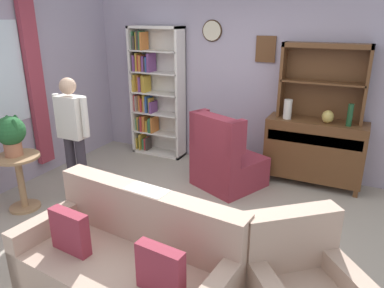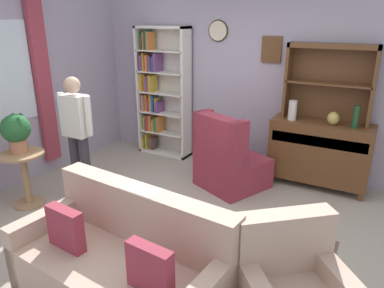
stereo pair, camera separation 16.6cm
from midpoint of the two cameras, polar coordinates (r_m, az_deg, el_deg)
The scene contains 17 objects.
ground_plane at distance 4.17m, azimuth -1.42°, elevation -13.14°, with size 5.40×4.60×0.02m, color #9E9384.
wall_back at distance 5.52m, azimuth 9.78°, elevation 10.55°, with size 5.00×0.09×2.80m.
wall_left at distance 5.31m, azimuth -26.18°, elevation 8.44°, with size 0.16×4.20×2.80m.
area_rug at distance 3.86m, azimuth -1.07°, elevation -15.85°, with size 2.91×1.77×0.01m, color brown.
bookshelf at distance 6.05m, azimuth -4.34°, elevation 8.08°, with size 0.90×0.30×2.10m.
sideboard at distance 5.22m, azimuth 20.29°, elevation -1.10°, with size 1.30×0.45×0.92m.
sideboard_hutch at distance 5.08m, azimuth 21.89°, elevation 10.46°, with size 1.10×0.26×1.00m.
vase_tall at distance 5.05m, azimuth 16.50°, elevation 5.12°, with size 0.11×0.11×0.26m, color beige.
vase_round at distance 5.00m, azimuth 22.28°, elevation 3.75°, with size 0.15×0.15×0.17m, color tan.
bottle_wine at distance 4.95m, azimuth 25.30°, elevation 3.87°, with size 0.07×0.07×0.29m, color #194223.
couch_floral at distance 3.15m, azimuth -9.30°, elevation -18.48°, with size 1.87×1.01×0.90m.
wingback_chair at distance 4.92m, azimuth 6.69°, elevation -2.77°, with size 1.04×1.05×1.05m.
plant_stand at distance 4.85m, azimuth -23.99°, elevation -4.24°, with size 0.52×0.52×0.69m.
potted_plant_large at distance 4.70m, azimuth -25.10°, elevation 1.96°, with size 0.34×0.34×0.47m.
person_reading at distance 4.72m, azimuth -16.76°, elevation 2.28°, with size 0.52×0.20×1.56m.
coffee_table at distance 3.51m, azimuth 0.95°, elevation -12.94°, with size 0.80×0.50×0.42m.
book_stack at distance 3.55m, azimuth 0.73°, elevation -10.91°, with size 0.20×0.14×0.04m.
Camera 2 is at (1.85, -2.99, 2.24)m, focal length 33.80 mm.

